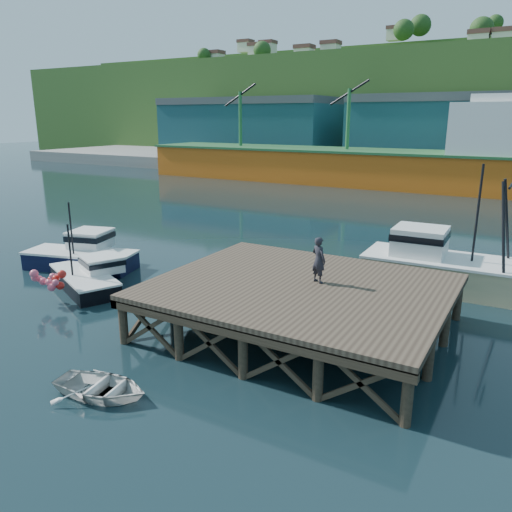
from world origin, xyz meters
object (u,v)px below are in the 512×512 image
Objects in this scene: boat_navy at (83,254)px; trawler at (457,265)px; dinghy at (101,387)px; dockworker at (319,260)px; boat_black at (89,276)px.

trawler is (20.48, 6.95, 0.54)m from boat_navy.
boat_navy reaches higher than dinghy.
dockworker is at bearing -20.16° from boat_navy.
dinghy is at bearing -15.22° from boat_black.
boat_navy is at bearing 39.88° from dinghy.
dockworker is at bearing -119.80° from trawler.
trawler is 18.98m from dinghy.
trawler reaches higher than dinghy.
trawler reaches higher than dockworker.
boat_black is at bearing -53.53° from boat_navy.
boat_navy is 2.16× the size of dinghy.
dinghy is (12.04, -10.01, -0.50)m from boat_navy.
boat_navy reaches higher than dockworker.
dockworker is (-4.46, -8.28, 1.73)m from trawler.
trawler reaches higher than boat_black.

